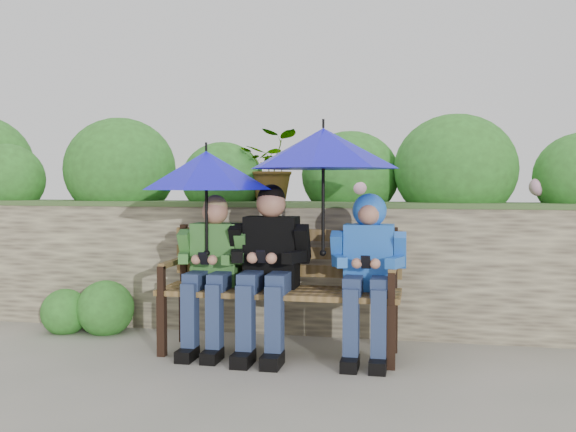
% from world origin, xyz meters
% --- Properties ---
extents(ground, '(60.00, 60.00, 0.00)m').
position_xyz_m(ground, '(0.00, 0.00, 0.00)').
color(ground, slate).
rests_on(ground, ground).
extents(garden_backdrop, '(8.00, 2.84, 1.89)m').
position_xyz_m(garden_backdrop, '(-0.12, 1.59, 0.65)').
color(garden_backdrop, brown).
rests_on(garden_backdrop, ground).
extents(park_bench, '(1.65, 0.48, 0.87)m').
position_xyz_m(park_bench, '(-0.04, 0.07, 0.50)').
color(park_bench, black).
rests_on(park_bench, ground).
extents(boy_left, '(0.49, 0.57, 1.10)m').
position_xyz_m(boy_left, '(-0.52, -0.00, 0.61)').
color(boy_left, '#2C6827').
rests_on(boy_left, ground).
extents(boy_middle, '(0.55, 0.64, 1.17)m').
position_xyz_m(boy_middle, '(-0.12, -0.01, 0.64)').
color(boy_middle, black).
rests_on(boy_middle, ground).
extents(boy_right, '(0.50, 0.61, 1.11)m').
position_xyz_m(boy_right, '(0.56, 0.01, 0.66)').
color(boy_right, '#1751B3').
rests_on(boy_right, ground).
extents(umbrella_left, '(0.93, 0.93, 0.79)m').
position_xyz_m(umbrella_left, '(-0.56, -0.01, 1.27)').
color(umbrella_left, '#100DCA').
rests_on(umbrella_left, ground).
extents(umbrella_right, '(1.00, 1.00, 0.92)m').
position_xyz_m(umbrella_right, '(0.26, -0.02, 1.41)').
color(umbrella_right, '#100DCA').
rests_on(umbrella_right, ground).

